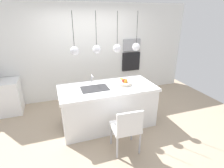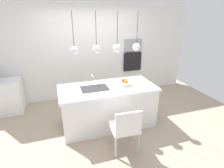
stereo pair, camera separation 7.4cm
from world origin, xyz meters
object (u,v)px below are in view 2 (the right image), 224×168
Objects in this scene: fruit_bowl at (125,83)px; oven at (132,61)px; microwave at (133,45)px; chair_near at (126,127)px.

fruit_bowl is 0.49× the size of oven.
oven is (0.00, 0.00, -0.50)m from microwave.
fruit_bowl is at bearing 69.51° from chair_near.
oven reaches higher than chair_near.
chair_near is at bearing -116.02° from microwave.
oven is (0.88, 1.59, 0.01)m from fruit_bowl.
oven is 0.65× the size of chair_near.
chair_near is at bearing -116.02° from oven.
fruit_bowl is 1.82m from oven.
microwave is at bearing 60.98° from fruit_bowl.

